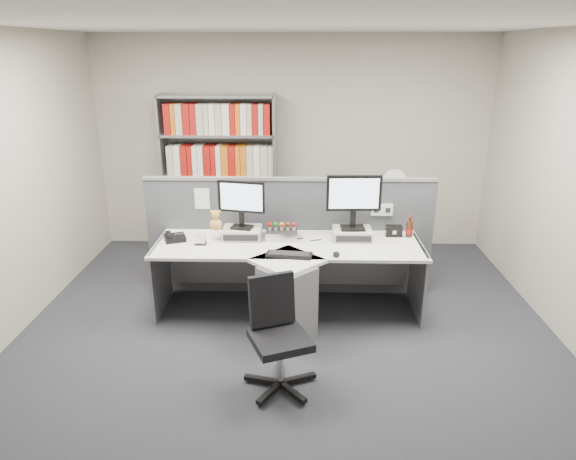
{
  "coord_description": "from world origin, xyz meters",
  "views": [
    {
      "loc": [
        0.11,
        -3.87,
        2.51
      ],
      "look_at": [
        0.0,
        0.65,
        0.92
      ],
      "focal_mm": 32.2,
      "sensor_mm": 36.0,
      "label": 1
    }
  ],
  "objects_px": {
    "cola_bottle": "(409,229)",
    "desk_fan": "(394,185)",
    "mouse": "(336,254)",
    "filing_cabinet": "(390,238)",
    "desktop_pc": "(282,233)",
    "keyboard": "(289,255)",
    "speaker": "(394,231)",
    "desk_phone": "(174,237)",
    "desk": "(288,278)",
    "monitor_right": "(354,198)",
    "desk_calendar": "(200,239)",
    "monitor_left": "(241,200)",
    "shelving_unit": "(220,178)",
    "office_chair": "(277,331)"
  },
  "relations": [
    {
      "from": "desk_fan",
      "to": "cola_bottle",
      "type": "bearing_deg",
      "value": -89.45
    },
    {
      "from": "monitor_right",
      "to": "desk_fan",
      "type": "xyz_separation_m",
      "value": [
        0.57,
        1.02,
        -0.13
      ]
    },
    {
      "from": "keyboard",
      "to": "desk_fan",
      "type": "xyz_separation_m",
      "value": [
        1.19,
        1.5,
        0.28
      ]
    },
    {
      "from": "cola_bottle",
      "to": "desk_calendar",
      "type": "bearing_deg",
      "value": -172.54
    },
    {
      "from": "keyboard",
      "to": "office_chair",
      "type": "relative_size",
      "value": 0.5
    },
    {
      "from": "filing_cabinet",
      "to": "desk_fan",
      "type": "xyz_separation_m",
      "value": [
        0.0,
        -0.0,
        0.66
      ]
    },
    {
      "from": "desk",
      "to": "desk_fan",
      "type": "bearing_deg",
      "value": 49.39
    },
    {
      "from": "desk_phone",
      "to": "speaker",
      "type": "bearing_deg",
      "value": 4.89
    },
    {
      "from": "speaker",
      "to": "office_chair",
      "type": "distance_m",
      "value": 1.86
    },
    {
      "from": "mouse",
      "to": "office_chair",
      "type": "height_order",
      "value": "office_chair"
    },
    {
      "from": "mouse",
      "to": "monitor_right",
      "type": "bearing_deg",
      "value": 68.31
    },
    {
      "from": "keyboard",
      "to": "desk_phone",
      "type": "bearing_deg",
      "value": 161.66
    },
    {
      "from": "desktop_pc",
      "to": "shelving_unit",
      "type": "relative_size",
      "value": 0.15
    },
    {
      "from": "desktop_pc",
      "to": "keyboard",
      "type": "relative_size",
      "value": 0.71
    },
    {
      "from": "cola_bottle",
      "to": "desk_fan",
      "type": "xyz_separation_m",
      "value": [
        -0.01,
        0.95,
        0.21
      ]
    },
    {
      "from": "desktop_pc",
      "to": "filing_cabinet",
      "type": "height_order",
      "value": "desktop_pc"
    },
    {
      "from": "monitor_left",
      "to": "speaker",
      "type": "distance_m",
      "value": 1.56
    },
    {
      "from": "desktop_pc",
      "to": "desk_fan",
      "type": "xyz_separation_m",
      "value": [
        1.27,
        1.0,
        0.25
      ]
    },
    {
      "from": "desktop_pc",
      "to": "mouse",
      "type": "distance_m",
      "value": 0.71
    },
    {
      "from": "monitor_right",
      "to": "desktop_pc",
      "type": "xyz_separation_m",
      "value": [
        -0.7,
        0.02,
        -0.38
      ]
    },
    {
      "from": "desk_fan",
      "to": "desk",
      "type": "bearing_deg",
      "value": -130.61
    },
    {
      "from": "desktop_pc",
      "to": "speaker",
      "type": "distance_m",
      "value": 1.13
    },
    {
      "from": "office_chair",
      "to": "desktop_pc",
      "type": "bearing_deg",
      "value": 90.57
    },
    {
      "from": "desktop_pc",
      "to": "speaker",
      "type": "bearing_deg",
      "value": 3.36
    },
    {
      "from": "desk",
      "to": "monitor_right",
      "type": "xyz_separation_m",
      "value": [
        0.63,
        0.38,
        0.69
      ]
    },
    {
      "from": "desk_calendar",
      "to": "office_chair",
      "type": "distance_m",
      "value": 1.45
    },
    {
      "from": "desk_phone",
      "to": "speaker",
      "type": "distance_m",
      "value": 2.2
    },
    {
      "from": "mouse",
      "to": "desk_fan",
      "type": "height_order",
      "value": "desk_fan"
    },
    {
      "from": "desk",
      "to": "cola_bottle",
      "type": "xyz_separation_m",
      "value": [
        1.21,
        0.45,
        0.35
      ]
    },
    {
      "from": "mouse",
      "to": "filing_cabinet",
      "type": "xyz_separation_m",
      "value": [
        0.75,
        1.48,
        -0.39
      ]
    },
    {
      "from": "cola_bottle",
      "to": "office_chair",
      "type": "height_order",
      "value": "cola_bottle"
    },
    {
      "from": "desk",
      "to": "filing_cabinet",
      "type": "bearing_deg",
      "value": 49.39
    },
    {
      "from": "desktop_pc",
      "to": "filing_cabinet",
      "type": "xyz_separation_m",
      "value": [
        1.27,
        1.0,
        -0.41
      ]
    },
    {
      "from": "desktop_pc",
      "to": "filing_cabinet",
      "type": "bearing_deg",
      "value": 38.12
    },
    {
      "from": "mouse",
      "to": "filing_cabinet",
      "type": "distance_m",
      "value": 1.71
    },
    {
      "from": "desk",
      "to": "desktop_pc",
      "type": "distance_m",
      "value": 0.51
    },
    {
      "from": "monitor_left",
      "to": "cola_bottle",
      "type": "relative_size",
      "value": 2.14
    },
    {
      "from": "office_chair",
      "to": "shelving_unit",
      "type": "bearing_deg",
      "value": 106.55
    },
    {
      "from": "filing_cabinet",
      "to": "mouse",
      "type": "bearing_deg",
      "value": -116.93
    },
    {
      "from": "shelving_unit",
      "to": "desk_fan",
      "type": "xyz_separation_m",
      "value": [
        2.1,
        -0.45,
        0.04
      ]
    },
    {
      "from": "monitor_left",
      "to": "desk_fan",
      "type": "bearing_deg",
      "value": 31.35
    },
    {
      "from": "monitor_left",
      "to": "desk_fan",
      "type": "relative_size",
      "value": 0.96
    },
    {
      "from": "monitor_right",
      "to": "desk_calendar",
      "type": "bearing_deg",
      "value": -172.15
    },
    {
      "from": "desk",
      "to": "desk_phone",
      "type": "distance_m",
      "value": 1.2
    },
    {
      "from": "monitor_left",
      "to": "office_chair",
      "type": "bearing_deg",
      "value": -73.35
    },
    {
      "from": "monitor_right",
      "to": "desk_calendar",
      "type": "relative_size",
      "value": 4.24
    },
    {
      "from": "speaker",
      "to": "desk_phone",
      "type": "bearing_deg",
      "value": -175.11
    },
    {
      "from": "speaker",
      "to": "filing_cabinet",
      "type": "xyz_separation_m",
      "value": [
        0.14,
        0.93,
        -0.42
      ]
    },
    {
      "from": "monitor_left",
      "to": "monitor_right",
      "type": "bearing_deg",
      "value": 0.01
    },
    {
      "from": "monitor_right",
      "to": "speaker",
      "type": "distance_m",
      "value": 0.57
    }
  ]
}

